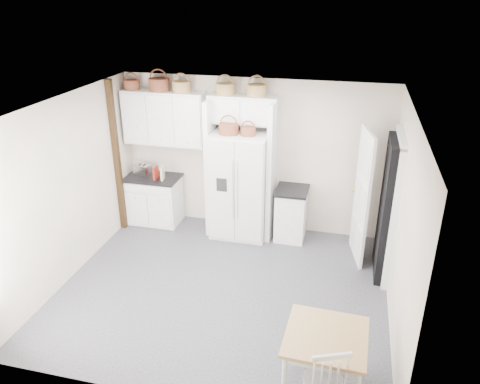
# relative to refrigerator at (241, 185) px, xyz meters

# --- Properties ---
(floor) EXTENTS (4.50, 4.50, 0.00)m
(floor) POSITION_rel_refrigerator_xyz_m (0.15, -1.65, -0.89)
(floor) COLOR #2E2E36
(floor) RESTS_ON ground
(ceiling) EXTENTS (4.50, 4.50, 0.00)m
(ceiling) POSITION_rel_refrigerator_xyz_m (0.15, -1.65, 1.71)
(ceiling) COLOR white
(ceiling) RESTS_ON wall_back
(wall_back) EXTENTS (4.50, 0.00, 4.50)m
(wall_back) POSITION_rel_refrigerator_xyz_m (0.15, 0.35, 0.41)
(wall_back) COLOR #B3AEA7
(wall_back) RESTS_ON floor
(wall_left) EXTENTS (0.00, 4.00, 4.00)m
(wall_left) POSITION_rel_refrigerator_xyz_m (-2.10, -1.65, 0.41)
(wall_left) COLOR #B3AEA7
(wall_left) RESTS_ON floor
(wall_right) EXTENTS (0.00, 4.00, 4.00)m
(wall_right) POSITION_rel_refrigerator_xyz_m (2.40, -1.65, 0.41)
(wall_right) COLOR #B3AEA7
(wall_right) RESTS_ON floor
(refrigerator) EXTENTS (0.92, 0.74, 1.79)m
(refrigerator) POSITION_rel_refrigerator_xyz_m (0.00, 0.00, 0.00)
(refrigerator) COLOR silver
(refrigerator) RESTS_ON floor
(base_cab_left) EXTENTS (0.90, 0.57, 0.83)m
(base_cab_left) POSITION_rel_refrigerator_xyz_m (-1.59, 0.05, -0.48)
(base_cab_left) COLOR silver
(base_cab_left) RESTS_ON floor
(base_cab_right) EXTENTS (0.48, 0.58, 0.84)m
(base_cab_right) POSITION_rel_refrigerator_xyz_m (0.86, 0.05, -0.47)
(base_cab_right) COLOR silver
(base_cab_right) RESTS_ON floor
(dining_table) EXTENTS (0.86, 0.86, 0.69)m
(dining_table) POSITION_rel_refrigerator_xyz_m (1.65, -3.10, -0.55)
(dining_table) COLOR olive
(dining_table) RESTS_ON floor
(windsor_chair) EXTENTS (0.50, 0.48, 0.81)m
(windsor_chair) POSITION_rel_refrigerator_xyz_m (1.66, -3.40, -0.49)
(windsor_chair) COLOR silver
(windsor_chair) RESTS_ON floor
(counter_left) EXTENTS (0.93, 0.60, 0.04)m
(counter_left) POSITION_rel_refrigerator_xyz_m (-1.59, 0.05, -0.04)
(counter_left) COLOR black
(counter_left) RESTS_ON base_cab_left
(counter_right) EXTENTS (0.52, 0.61, 0.04)m
(counter_right) POSITION_rel_refrigerator_xyz_m (0.86, 0.05, -0.03)
(counter_right) COLOR black
(counter_right) RESTS_ON base_cab_right
(toaster) EXTENTS (0.34, 0.25, 0.21)m
(toaster) POSITION_rel_refrigerator_xyz_m (-1.78, 0.05, 0.08)
(toaster) COLOR silver
(toaster) RESTS_ON counter_left
(cookbook_red) EXTENTS (0.05, 0.15, 0.22)m
(cookbook_red) POSITION_rel_refrigerator_xyz_m (-1.49, -0.03, 0.09)
(cookbook_red) COLOR maroon
(cookbook_red) RESTS_ON counter_left
(cookbook_cream) EXTENTS (0.06, 0.16, 0.23)m
(cookbook_cream) POSITION_rel_refrigerator_xyz_m (-1.37, -0.03, 0.09)
(cookbook_cream) COLOR beige
(cookbook_cream) RESTS_ON counter_left
(basket_upper_a) EXTENTS (0.27, 0.27, 0.15)m
(basket_upper_a) POSITION_rel_refrigerator_xyz_m (-1.90, 0.18, 1.53)
(basket_upper_a) COLOR brown
(basket_upper_a) RESTS_ON upper_cabinet
(basket_upper_b) EXTENTS (0.34, 0.34, 0.20)m
(basket_upper_b) POSITION_rel_refrigerator_xyz_m (-1.41, 0.18, 1.56)
(basket_upper_b) COLOR brown
(basket_upper_b) RESTS_ON upper_cabinet
(basket_upper_c) EXTENTS (0.30, 0.30, 0.17)m
(basket_upper_c) POSITION_rel_refrigerator_xyz_m (-1.02, 0.18, 1.54)
(basket_upper_c) COLOR brown
(basket_upper_c) RESTS_ON upper_cabinet
(basket_bridge_a) EXTENTS (0.31, 0.31, 0.17)m
(basket_bridge_a) POSITION_rel_refrigerator_xyz_m (-0.30, 0.18, 1.54)
(basket_bridge_a) COLOR brown
(basket_bridge_a) RESTS_ON bridge_cabinet
(basket_bridge_b) EXTENTS (0.31, 0.31, 0.18)m
(basket_bridge_b) POSITION_rel_refrigerator_xyz_m (0.21, 0.18, 1.55)
(basket_bridge_b) COLOR brown
(basket_bridge_b) RESTS_ON bridge_cabinet
(basket_fridge_a) EXTENTS (0.31, 0.31, 0.17)m
(basket_fridge_a) POSITION_rel_refrigerator_xyz_m (-0.17, -0.10, 0.98)
(basket_fridge_a) COLOR brown
(basket_fridge_a) RESTS_ON refrigerator
(basket_fridge_b) EXTENTS (0.24, 0.24, 0.13)m
(basket_fridge_b) POSITION_rel_refrigerator_xyz_m (0.14, -0.10, 0.96)
(basket_fridge_b) COLOR brown
(basket_fridge_b) RESTS_ON refrigerator
(upper_cabinet) EXTENTS (1.40, 0.34, 0.90)m
(upper_cabinet) POSITION_rel_refrigerator_xyz_m (-1.35, 0.18, 1.01)
(upper_cabinet) COLOR silver
(upper_cabinet) RESTS_ON wall_back
(bridge_cabinet) EXTENTS (1.12, 0.34, 0.45)m
(bridge_cabinet) POSITION_rel_refrigerator_xyz_m (-0.00, 0.18, 1.23)
(bridge_cabinet) COLOR silver
(bridge_cabinet) RESTS_ON wall_back
(fridge_panel_left) EXTENTS (0.08, 0.60, 2.30)m
(fridge_panel_left) POSITION_rel_refrigerator_xyz_m (-0.51, 0.05, 0.26)
(fridge_panel_left) COLOR silver
(fridge_panel_left) RESTS_ON floor
(fridge_panel_right) EXTENTS (0.08, 0.60, 2.30)m
(fridge_panel_right) POSITION_rel_refrigerator_xyz_m (0.51, 0.05, 0.26)
(fridge_panel_right) COLOR silver
(fridge_panel_right) RESTS_ON floor
(trim_post) EXTENTS (0.09, 0.09, 2.60)m
(trim_post) POSITION_rel_refrigerator_xyz_m (-2.05, -0.30, 0.41)
(trim_post) COLOR black
(trim_post) RESTS_ON floor
(doorway_void) EXTENTS (0.18, 0.85, 2.05)m
(doorway_void) POSITION_rel_refrigerator_xyz_m (2.31, -0.65, 0.13)
(doorway_void) COLOR black
(doorway_void) RESTS_ON floor
(door_slab) EXTENTS (0.21, 0.79, 2.05)m
(door_slab) POSITION_rel_refrigerator_xyz_m (1.95, -0.32, 0.13)
(door_slab) COLOR white
(door_slab) RESTS_ON floor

